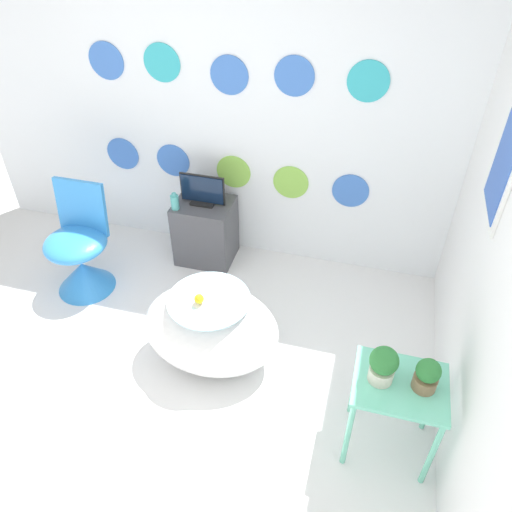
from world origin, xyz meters
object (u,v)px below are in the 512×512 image
at_px(chair, 81,258).
at_px(tv, 202,191).
at_px(bathtub, 211,328).
at_px(vase, 175,202).
at_px(potted_plant_right, 427,375).
at_px(potted_plant_left, 383,365).

height_order(chair, tv, chair).
relative_size(bathtub, vase, 6.45).
xyz_separation_m(chair, tv, (0.80, 0.60, 0.37)).
bearing_deg(potted_plant_right, tv, 141.00).
relative_size(chair, tv, 2.39).
height_order(chair, vase, chair).
bearing_deg(vase, chair, -142.61).
height_order(chair, potted_plant_left, chair).
xyz_separation_m(bathtub, tv, (-0.41, 1.03, 0.37)).
bearing_deg(chair, vase, 37.39).
xyz_separation_m(bathtub, chair, (-1.21, 0.43, -0.00)).
bearing_deg(tv, chair, -143.09).
relative_size(bathtub, chair, 1.04).
relative_size(tv, vase, 2.59).
distance_m(bathtub, chair, 1.29).
bearing_deg(bathtub, chair, 160.63).
relative_size(potted_plant_left, potted_plant_right, 1.14).
height_order(bathtub, potted_plant_right, potted_plant_right).
xyz_separation_m(bathtub, potted_plant_right, (1.29, -0.35, 0.39)).
height_order(vase, potted_plant_left, potted_plant_left).
bearing_deg(tv, potted_plant_left, -43.09).
bearing_deg(vase, tv, 35.26).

